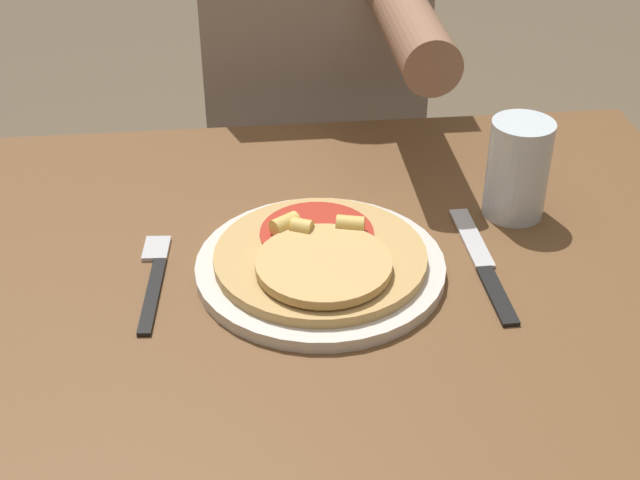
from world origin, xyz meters
TOP-DOWN VIEW (x-y plane):
  - dining_table at (0.00, 0.00)m, footprint 1.02×0.73m
  - plate at (0.03, 0.00)m, footprint 0.27×0.27m
  - pizza at (0.03, -0.00)m, footprint 0.23×0.23m
  - fork at (-0.15, 0.01)m, footprint 0.03×0.18m
  - knife at (0.21, -0.01)m, footprint 0.02×0.22m
  - drinking_glass at (0.27, 0.10)m, footprint 0.07×0.07m
  - person_diner at (0.08, 0.55)m, footprint 0.34×0.52m

SIDE VIEW (x-z plane):
  - dining_table at x=0.00m, z-range 0.24..1.01m
  - person_diner at x=0.08m, z-range 0.10..1.35m
  - fork at x=-0.15m, z-range 0.76..0.77m
  - knife at x=0.21m, z-range 0.76..0.77m
  - plate at x=0.03m, z-range 0.76..0.78m
  - pizza at x=0.03m, z-range 0.77..0.81m
  - drinking_glass at x=0.27m, z-range 0.76..0.88m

